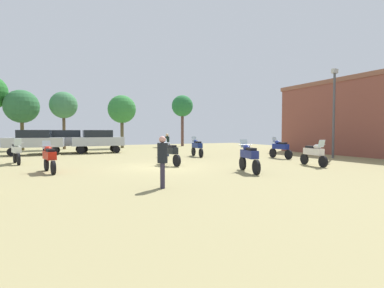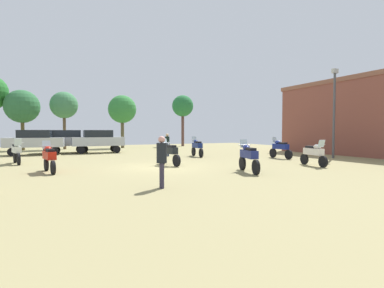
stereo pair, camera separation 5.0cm
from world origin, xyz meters
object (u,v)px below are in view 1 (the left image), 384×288
at_px(car_3, 98,140).
at_px(tree_1, 122,110).
at_px(motorcycle_10, 280,148).
at_px(car_1, 35,140).
at_px(person_1, 162,158).
at_px(motorcycle_2, 249,156).
at_px(car_2, 66,140).
at_px(motorcycle_4, 197,147).
at_px(person_2, 167,143).
at_px(tree_2, 22,107).
at_px(tree_5, 64,105).
at_px(motorcycle_7, 49,157).
at_px(tree_6, 182,107).
at_px(motorcycle_8, 314,153).
at_px(lamp_post, 334,108).
at_px(motorcycle_6, 169,152).
at_px(motorcycle_9, 16,151).

distance_m(car_3, tree_1, 8.43).
distance_m(motorcycle_10, car_3, 15.34).
relative_size(car_1, car_3, 1.03).
distance_m(car_1, person_1, 17.97).
xyz_separation_m(motorcycle_2, car_2, (-7.02, 17.10, 0.43)).
bearing_deg(motorcycle_4, person_2, 158.20).
bearing_deg(tree_2, person_2, -50.87).
xyz_separation_m(car_2, tree_5, (0.07, 5.68, 3.46)).
bearing_deg(car_1, person_1, -158.95).
xyz_separation_m(car_2, tree_2, (-3.75, 5.37, 3.16)).
relative_size(motorcycle_7, tree_1, 0.35).
distance_m(motorcycle_10, tree_6, 19.10).
relative_size(motorcycle_4, motorcycle_8, 1.06).
bearing_deg(lamp_post, motorcycle_8, -151.24).
distance_m(car_2, car_3, 2.90).
bearing_deg(tree_1, motorcycle_10, -68.40).
bearing_deg(motorcycle_6, motorcycle_8, -37.11).
height_order(car_1, tree_1, tree_1).
distance_m(tree_2, tree_5, 3.85).
bearing_deg(lamp_post, person_2, 147.71).
height_order(motorcycle_2, car_2, car_2).
height_order(motorcycle_9, car_3, car_3).
bearing_deg(tree_6, car_3, -146.49).
relative_size(tree_5, tree_6, 0.93).
relative_size(motorcycle_8, car_1, 0.47).
bearing_deg(lamp_post, car_1, 147.20).
bearing_deg(tree_6, motorcycle_6, -115.91).
bearing_deg(car_2, motorcycle_8, -142.62).
xyz_separation_m(motorcycle_7, tree_6, (15.25, 19.36, 4.36)).
xyz_separation_m(tree_1, tree_5, (-6.07, 0.23, 0.25)).
distance_m(motorcycle_2, car_2, 18.49).
relative_size(person_2, tree_1, 0.29).
bearing_deg(lamp_post, motorcycle_4, 146.71).
bearing_deg(motorcycle_7, car_2, 73.56).
bearing_deg(person_2, motorcycle_4, 143.86).
height_order(motorcycle_2, motorcycle_7, motorcycle_2).
bearing_deg(car_3, motorcycle_7, 163.26).
relative_size(car_2, tree_1, 0.73).
xyz_separation_m(motorcycle_9, person_1, (5.13, -10.39, 0.28)).
bearing_deg(tree_2, motorcycle_2, -64.39).
relative_size(person_1, person_2, 1.00).
relative_size(motorcycle_6, car_1, 0.48).
xyz_separation_m(motorcycle_6, tree_6, (9.28, 19.09, 4.34)).
bearing_deg(car_3, tree_1, -26.77).
xyz_separation_m(motorcycle_2, car_3, (-4.51, 15.65, 0.43)).
xyz_separation_m(car_3, tree_6, (11.49, 7.61, 3.90)).
bearing_deg(tree_2, motorcycle_7, -82.33).
xyz_separation_m(motorcycle_6, car_2, (-4.73, 12.93, 0.44)).
xyz_separation_m(motorcycle_7, motorcycle_10, (14.47, 0.78, 0.02)).
bearing_deg(motorcycle_10, person_1, -148.58).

